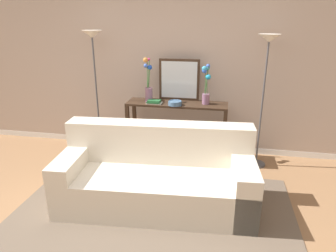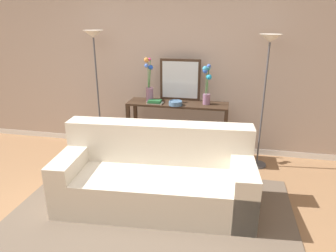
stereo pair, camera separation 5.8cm
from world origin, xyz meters
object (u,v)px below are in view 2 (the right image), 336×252
at_px(floor_lamp_left, 95,59).
at_px(wall_mirror, 180,80).
at_px(vase_short_flowers, 207,85).
at_px(fruit_bowl, 176,103).
at_px(couch, 156,178).
at_px(book_stack, 155,102).
at_px(console_table, 177,120).
at_px(floor_lamp_right, 267,65).
at_px(vase_tall_flowers, 149,85).
at_px(book_row_under_console, 153,152).

distance_m(floor_lamp_left, wall_mirror, 1.24).
height_order(wall_mirror, vase_short_flowers, wall_mirror).
height_order(vase_short_flowers, fruit_bowl, vase_short_flowers).
bearing_deg(wall_mirror, floor_lamp_left, -170.63).
height_order(couch, book_stack, book_stack).
bearing_deg(vase_short_flowers, floor_lamp_left, -178.31).
bearing_deg(floor_lamp_left, couch, -45.65).
bearing_deg(book_stack, console_table, 17.60).
distance_m(wall_mirror, fruit_bowl, 0.39).
bearing_deg(book_stack, couch, -75.90).
relative_size(console_table, vase_short_flowers, 2.59).
relative_size(couch, wall_mirror, 3.63).
height_order(floor_lamp_left, fruit_bowl, floor_lamp_left).
bearing_deg(vase_short_flowers, fruit_bowl, -160.97).
height_order(console_table, floor_lamp_right, floor_lamp_right).
bearing_deg(fruit_bowl, vase_tall_flowers, 164.32).
relative_size(wall_mirror, fruit_bowl, 3.17).
xyz_separation_m(wall_mirror, book_stack, (-0.31, -0.26, -0.27)).
height_order(floor_lamp_right, fruit_bowl, floor_lamp_right).
bearing_deg(vase_short_flowers, couch, -109.04).
xyz_separation_m(floor_lamp_right, vase_short_flowers, (-0.76, 0.05, -0.30)).
bearing_deg(book_stack, wall_mirror, 40.03).
distance_m(couch, fruit_bowl, 1.23).
relative_size(floor_lamp_right, vase_tall_flowers, 2.87).
distance_m(fruit_bowl, book_stack, 0.30).
relative_size(wall_mirror, vase_short_flowers, 1.08).
height_order(wall_mirror, book_stack, wall_mirror).
height_order(floor_lamp_left, floor_lamp_right, floor_lamp_left).
bearing_deg(floor_lamp_left, vase_short_flowers, 1.69).
distance_m(couch, vase_short_flowers, 1.53).
height_order(console_table, book_stack, book_stack).
bearing_deg(floor_lamp_right, vase_tall_flowers, 179.33).
xyz_separation_m(wall_mirror, vase_tall_flowers, (-0.41, -0.18, -0.05)).
bearing_deg(book_row_under_console, wall_mirror, 23.07).
bearing_deg(vase_short_flowers, floor_lamp_right, -3.52).
xyz_separation_m(floor_lamp_right, fruit_bowl, (-1.17, -0.09, -0.53)).
relative_size(vase_tall_flowers, book_row_under_console, 1.54).
relative_size(floor_lamp_right, book_row_under_console, 4.43).
xyz_separation_m(wall_mirror, vase_short_flowers, (0.40, -0.15, -0.03)).
xyz_separation_m(floor_lamp_right, wall_mirror, (-1.16, 0.20, -0.27)).
distance_m(couch, wall_mirror, 1.62).
bearing_deg(vase_tall_flowers, console_table, 2.01).
xyz_separation_m(fruit_bowl, book_row_under_console, (-0.38, 0.13, -0.83)).
height_order(couch, book_row_under_console, couch).
bearing_deg(floor_lamp_right, fruit_bowl, -175.41).
height_order(console_table, wall_mirror, wall_mirror).
bearing_deg(fruit_bowl, floor_lamp_right, 4.59).
height_order(vase_short_flowers, book_row_under_console, vase_short_flowers).
height_order(floor_lamp_right, vase_short_flowers, floor_lamp_right).
xyz_separation_m(couch, fruit_bowl, (0.02, 1.10, 0.56)).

